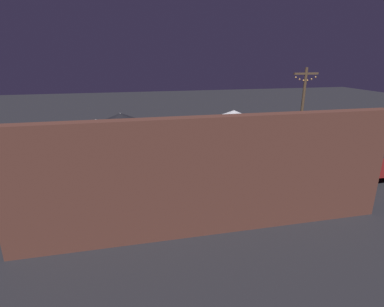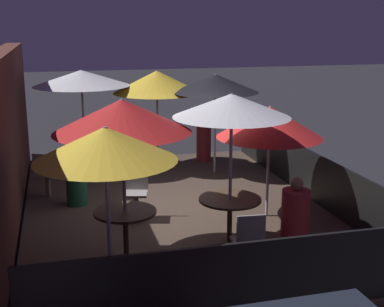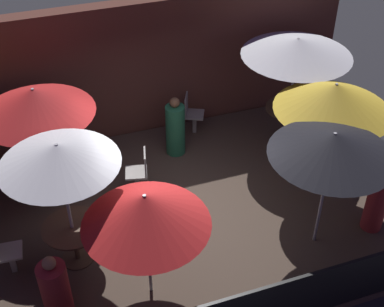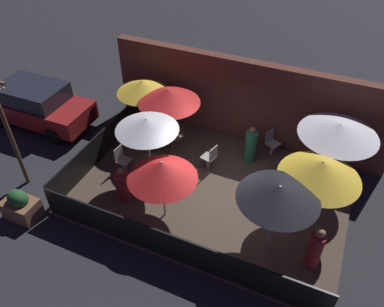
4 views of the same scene
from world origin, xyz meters
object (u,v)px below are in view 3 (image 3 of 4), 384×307
at_px(patio_chair_0, 4,251).
at_px(dining_table_0, 73,233).
at_px(patio_umbrella_2, 297,47).
at_px(patio_chair_2, 192,113).
at_px(patio_umbrella_3, 334,97).
at_px(patio_umbrella_0, 58,154).
at_px(patio_umbrella_6, 145,210).
at_px(patron_1, 175,129).
at_px(patio_chair_1, 140,171).
at_px(patio_umbrella_1, 35,101).
at_px(patron_2, 55,288).
at_px(dining_table_2, 289,113).
at_px(patio_umbrella_4, 333,144).
at_px(dining_table_1, 50,173).
at_px(patron_0, 377,200).

bearing_deg(patio_chair_0, dining_table_0, -0.00).
xyz_separation_m(patio_umbrella_2, patio_chair_2, (-1.87, 0.88, -1.66)).
relative_size(patio_umbrella_3, patio_chair_0, 2.55).
distance_m(patio_umbrella_0, patio_umbrella_6, 1.50).
height_order(patio_umbrella_3, patron_1, patio_umbrella_3).
height_order(patio_umbrella_0, patio_umbrella_3, patio_umbrella_0).
relative_size(patio_chair_1, patron_1, 0.72).
relative_size(patio_umbrella_1, patron_1, 1.80).
bearing_deg(patio_umbrella_1, patron_2, -96.29).
height_order(patio_umbrella_2, dining_table_2, patio_umbrella_2).
xyz_separation_m(patio_umbrella_6, patio_chair_2, (2.03, 3.86, -1.22)).
height_order(patio_umbrella_4, patio_umbrella_6, patio_umbrella_4).
distance_m(dining_table_2, patio_chair_2, 2.07).
bearing_deg(patio_umbrella_3, patio_umbrella_2, 83.58).
relative_size(dining_table_1, patio_chair_1, 0.97).
bearing_deg(patron_2, patio_umbrella_0, -4.30).
height_order(patio_umbrella_0, patron_0, patio_umbrella_0).
distance_m(patio_umbrella_3, patio_chair_0, 5.98).
xyz_separation_m(patio_umbrella_4, dining_table_2, (0.94, 2.89, -1.45)).
bearing_deg(patron_1, dining_table_1, 8.37).
relative_size(patio_umbrella_6, patio_chair_0, 2.21).
height_order(dining_table_1, patio_chair_0, patio_chair_0).
relative_size(dining_table_0, patron_2, 0.86).
relative_size(patio_umbrella_2, patio_chair_2, 2.54).
height_order(patio_umbrella_6, patio_chair_2, patio_umbrella_6).
height_order(patio_umbrella_4, dining_table_2, patio_umbrella_4).
distance_m(patio_umbrella_2, patron_2, 6.26).
bearing_deg(dining_table_2, patron_1, 172.84).
xyz_separation_m(patio_umbrella_1, patio_chair_0, (-0.94, -1.57, -1.65)).
bearing_deg(patio_umbrella_6, patio_chair_0, 151.56).
bearing_deg(dining_table_1, patio_umbrella_6, -67.24).
relative_size(patio_umbrella_4, patron_2, 1.99).
distance_m(patio_umbrella_3, patio_chair_1, 3.74).
relative_size(patio_umbrella_1, patio_umbrella_3, 1.03).
bearing_deg(patio_umbrella_6, dining_table_2, 37.36).
xyz_separation_m(patio_umbrella_3, patio_chair_1, (-3.26, 1.01, -1.53)).
height_order(patio_umbrella_2, dining_table_1, patio_umbrella_2).
xyz_separation_m(dining_table_1, dining_table_2, (5.03, 0.29, 0.03)).
bearing_deg(patio_umbrella_1, patio_umbrella_6, -67.24).
relative_size(patio_umbrella_6, patio_chair_2, 2.17).
bearing_deg(patio_chair_0, patio_umbrella_0, -0.00).
height_order(patio_umbrella_2, patio_chair_1, patio_umbrella_2).
bearing_deg(patio_chair_0, patio_umbrella_1, 63.89).
bearing_deg(dining_table_0, patio_chair_2, 43.22).
bearing_deg(dining_table_0, patio_umbrella_0, -90.00).
bearing_deg(patron_1, patron_0, 124.18).
relative_size(dining_table_0, patio_chair_2, 1.06).
height_order(patio_umbrella_6, patron_0, patio_umbrella_6).
xyz_separation_m(patio_umbrella_1, patio_umbrella_4, (4.09, -2.60, -0.08)).
relative_size(patio_umbrella_6, dining_table_1, 2.19).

